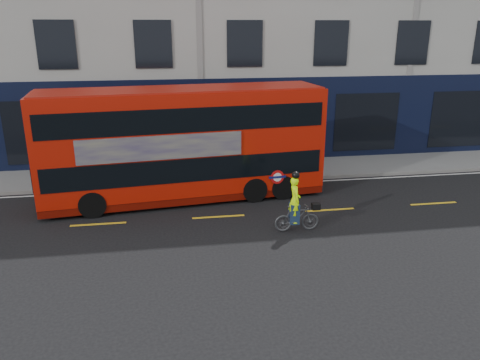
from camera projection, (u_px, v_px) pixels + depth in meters
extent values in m
plane|color=black|center=(224.00, 235.00, 14.65)|extent=(120.00, 120.00, 0.00)
cube|color=slate|center=(205.00, 173.00, 20.73)|extent=(60.00, 3.00, 0.12)
cube|color=slate|center=(209.00, 183.00, 19.32)|extent=(60.00, 0.12, 0.13)
cube|color=#A8A69F|center=(191.00, 1.00, 24.51)|extent=(50.00, 10.00, 15.00)
cube|color=black|center=(202.00, 123.00, 21.52)|extent=(50.00, 0.08, 4.00)
cube|color=silver|center=(209.00, 187.00, 19.06)|extent=(58.00, 0.10, 0.01)
cube|color=red|center=(184.00, 140.00, 17.13)|extent=(10.42, 3.40, 3.67)
cube|color=#600B03|center=(186.00, 191.00, 17.75)|extent=(10.42, 3.35, 0.28)
cube|color=black|center=(184.00, 162.00, 17.38)|extent=(10.02, 3.40, 0.84)
cube|color=black|center=(183.00, 114.00, 16.83)|extent=(10.02, 3.40, 0.84)
cube|color=#9E170B|center=(182.00, 89.00, 16.55)|extent=(10.21, 3.29, 0.07)
cube|color=black|center=(312.00, 152.00, 18.67)|extent=(0.26, 2.09, 0.84)
cube|color=black|center=(314.00, 108.00, 18.12)|extent=(0.26, 2.09, 0.84)
cube|color=black|center=(36.00, 172.00, 16.10)|extent=(0.26, 2.09, 0.84)
cube|color=gray|center=(161.00, 148.00, 15.78)|extent=(5.55, 0.63, 0.84)
cylinder|color=red|center=(277.00, 177.00, 17.26)|extent=(0.52, 0.08, 0.52)
cylinder|color=white|center=(277.00, 177.00, 17.26)|extent=(0.34, 0.06, 0.33)
cube|color=#0C1459|center=(277.00, 177.00, 17.25)|extent=(0.65, 0.09, 0.08)
cylinder|color=black|center=(274.00, 179.00, 18.57)|extent=(1.18, 2.46, 0.93)
cylinder|color=black|center=(247.00, 181.00, 18.29)|extent=(1.18, 2.46, 0.93)
cylinder|color=black|center=(93.00, 194.00, 16.85)|extent=(1.18, 2.46, 0.93)
imported|color=#484A4D|center=(297.00, 218.00, 14.84)|extent=(1.45, 0.42, 0.87)
imported|color=#BFFE04|center=(295.00, 200.00, 14.63)|extent=(0.36, 0.54, 1.47)
cube|color=black|center=(316.00, 206.00, 14.81)|extent=(0.26, 0.21, 0.20)
cube|color=#1A2B46|center=(294.00, 213.00, 14.77)|extent=(0.28, 0.35, 0.65)
sphere|color=black|center=(296.00, 175.00, 14.38)|extent=(0.24, 0.24, 0.24)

